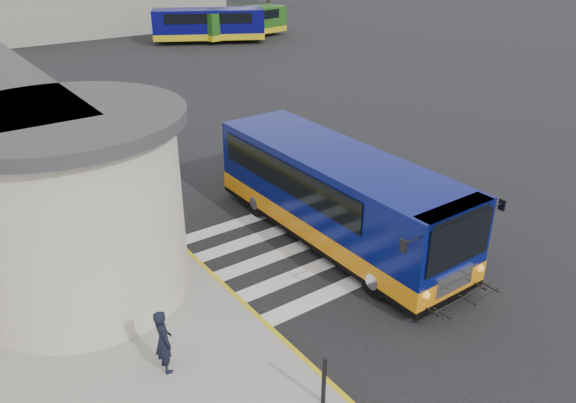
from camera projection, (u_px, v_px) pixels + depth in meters
ground at (311, 227)px, 18.16m from camera, size 140.00×140.00×0.00m
curb_strip at (144, 212)px, 18.91m from camera, size 0.12×34.00×0.16m
crosswalk at (314, 241)px, 17.31m from camera, size 8.00×5.35×0.01m
depot_building at (80, 9)px, 51.04m from camera, size 26.40×8.40×4.20m
transit_bus at (336, 199)px, 16.95m from camera, size 3.59×9.89×2.78m
pedestrian_a at (163, 341)px, 11.76m from camera, size 0.40×0.57×1.51m
pedestrian_b at (106, 283)px, 13.63m from camera, size 0.82×0.91×1.54m
bollard at (324, 381)px, 10.99m from camera, size 0.09×0.09×1.12m
far_bus_a at (209, 24)px, 46.97m from camera, size 9.25×6.71×2.36m
far_bus_b at (243, 22)px, 48.85m from camera, size 8.66×3.54×2.17m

